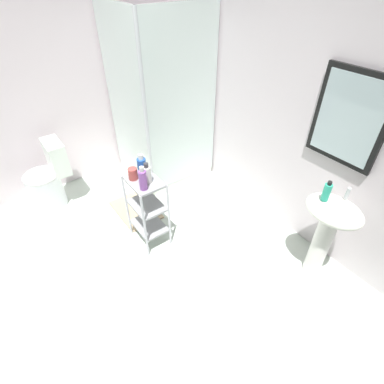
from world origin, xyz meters
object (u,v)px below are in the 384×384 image
shampoo_bottle_blue (142,167)px  storage_cart (147,206)px  shower_stall (161,144)px  conditioner_bottle_purple (143,179)px  toilet (49,181)px  bath_mat (136,210)px  rinse_cup (133,174)px  pedestal_sink (328,226)px  hand_soap_bottle (327,192)px  lotion_bottle_white (147,174)px

shampoo_bottle_blue → storage_cart: bearing=-24.1°
shower_stall → conditioner_bottle_purple: size_ratio=8.93×
toilet → bath_mat: bearing=45.5°
shower_stall → shampoo_bottle_blue: 1.14m
toilet → shampoo_bottle_blue: size_ratio=3.44×
rinse_cup → storage_cart: bearing=37.6°
rinse_cup → shampoo_bottle_blue: bearing=87.9°
pedestal_sink → toilet: size_ratio=1.07×
shower_stall → rinse_cup: shower_stall is taller
shower_stall → shampoo_bottle_blue: bearing=-39.4°
hand_soap_bottle → shampoo_bottle_blue: hand_soap_bottle is taller
pedestal_sink → toilet: pedestal_sink is taller
storage_cart → conditioner_bottle_purple: (0.11, -0.06, 0.40)m
pedestal_sink → bath_mat: pedestal_sink is taller
lotion_bottle_white → rinse_cup: bearing=-147.1°
storage_cart → rinse_cup: (-0.08, -0.06, 0.36)m
shower_stall → lotion_bottle_white: size_ratio=10.17×
pedestal_sink → shampoo_bottle_blue: 1.65m
toilet → hand_soap_bottle: bearing=34.8°
lotion_bottle_white → conditioner_bottle_purple: 0.10m
hand_soap_bottle → bath_mat: size_ratio=0.29×
conditioner_bottle_purple → bath_mat: conditioner_bottle_purple is taller
shower_stall → rinse_cup: size_ratio=18.57×
hand_soap_bottle → bath_mat: 2.05m
storage_cart → bath_mat: storage_cart is taller
storage_cart → hand_soap_bottle: hand_soap_bottle is taller
pedestal_sink → storage_cart: 1.60m
shower_stall → pedestal_sink: 2.17m
bath_mat → storage_cart: bearing=-8.8°
lotion_bottle_white → bath_mat: bearing=173.9°
shampoo_bottle_blue → bath_mat: shampoo_bottle_blue is taller
storage_cart → pedestal_sink: bearing=39.2°
shower_stall → rinse_cup: (0.83, -0.78, 0.33)m
storage_cart → conditioner_bottle_purple: bearing=-27.8°
storage_cart → rinse_cup: bearing=-142.4°
lotion_bottle_white → conditioner_bottle_purple: (0.06, -0.07, 0.01)m
shower_stall → storage_cart: (0.91, -0.72, -0.03)m
hand_soap_bottle → pedestal_sink: bearing=18.7°
shower_stall → bath_mat: 0.90m
lotion_bottle_white → storage_cart: bearing=-157.2°
pedestal_sink → shampoo_bottle_blue: size_ratio=3.66×
shampoo_bottle_blue → conditioner_bottle_purple: conditioner_bottle_purple is taller
shower_stall → toilet: (-0.25, -1.35, -0.15)m
shower_stall → conditioner_bottle_purple: bearing=-37.3°
shower_stall → storage_cart: bearing=-38.3°
hand_soap_bottle → rinse_cup: (-1.22, -1.04, -0.09)m
toilet → rinse_cup: bearing=27.6°
rinse_cup → bath_mat: size_ratio=0.18×
pedestal_sink → hand_soap_bottle: 0.32m
shampoo_bottle_blue → conditioner_bottle_purple: size_ratio=0.99×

